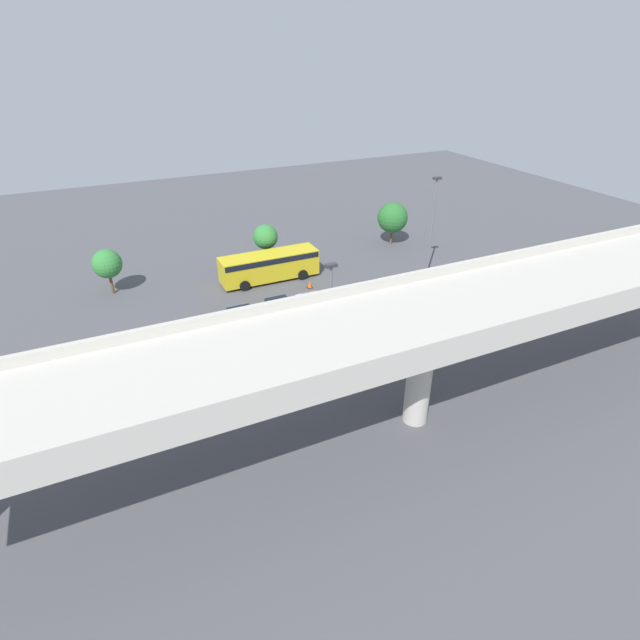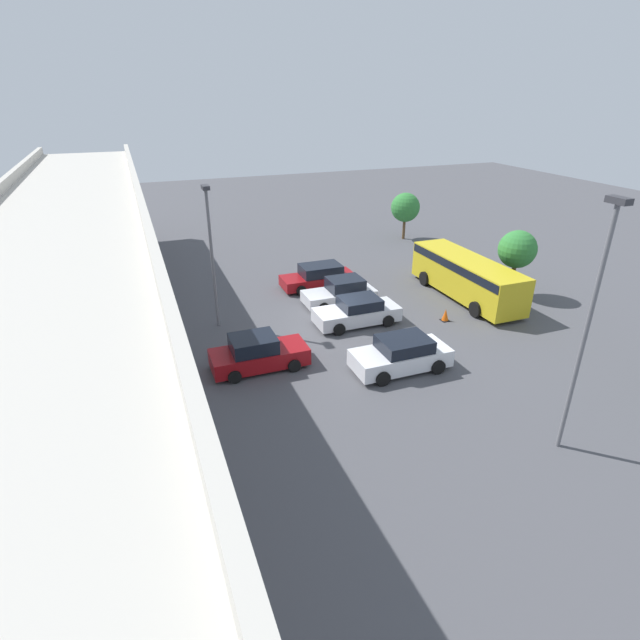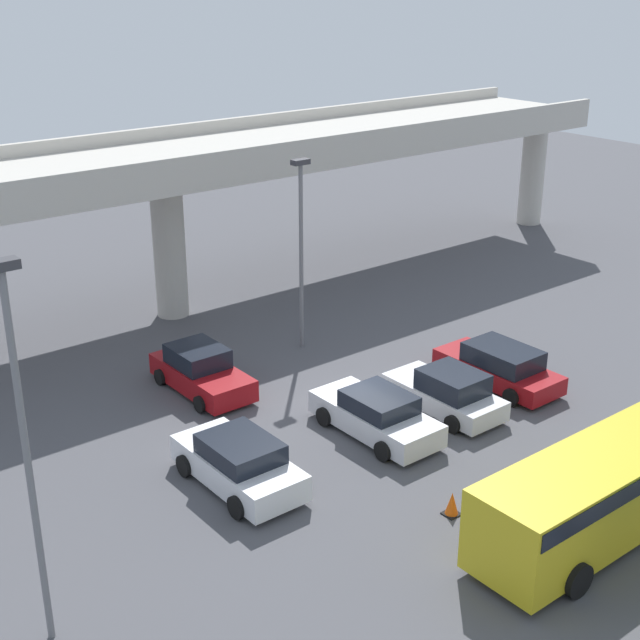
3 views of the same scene
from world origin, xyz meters
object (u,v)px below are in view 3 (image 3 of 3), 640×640
(parked_car_1, at_px, (201,371))
(parked_car_3, at_px, (446,392))
(lamp_post_mid_lot, at_px, (301,240))
(parked_car_2, at_px, (376,415))
(parked_car_4, at_px, (499,366))
(traffic_cone, at_px, (452,504))
(parked_car_0, at_px, (239,463))
(shuttle_bus, at_px, (607,484))
(lamp_post_near_aisle, at_px, (24,435))

(parked_car_1, bearing_deg, parked_car_3, 40.82)
(lamp_post_mid_lot, bearing_deg, parked_car_1, -170.13)
(parked_car_2, bearing_deg, lamp_post_mid_lot, -19.08)
(parked_car_2, relative_size, lamp_post_mid_lot, 0.62)
(lamp_post_mid_lot, bearing_deg, parked_car_2, -109.08)
(parked_car_3, height_order, parked_car_4, parked_car_3)
(traffic_cone, bearing_deg, parked_car_1, 96.69)
(parked_car_1, bearing_deg, lamp_post_mid_lot, 99.87)
(parked_car_2, height_order, parked_car_3, parked_car_3)
(parked_car_1, relative_size, parked_car_3, 1.03)
(parked_car_0, distance_m, parked_car_4, 11.21)
(lamp_post_mid_lot, relative_size, traffic_cone, 10.81)
(parked_car_3, bearing_deg, shuttle_bus, 166.30)
(shuttle_bus, xyz_separation_m, traffic_cone, (-2.56, 3.09, -1.17))
(parked_car_0, xyz_separation_m, parked_car_1, (2.47, 6.13, -0.01))
(parked_car_2, relative_size, parked_car_4, 0.98)
(parked_car_2, bearing_deg, parked_car_4, -90.06)
(parked_car_1, bearing_deg, parked_car_4, 54.09)
(shuttle_bus, xyz_separation_m, lamp_post_mid_lot, (1.39, 15.09, 2.97))
(parked_car_1, distance_m, traffic_cone, 11.17)
(parked_car_4, bearing_deg, parked_car_0, 89.00)
(parked_car_2, xyz_separation_m, lamp_post_near_aisle, (-12.13, -2.47, 4.50))
(parked_car_0, distance_m, lamp_post_mid_lot, 11.09)
(parked_car_0, relative_size, traffic_cone, 6.48)
(parked_car_2, bearing_deg, parked_car_3, -95.50)
(lamp_post_mid_lot, bearing_deg, parked_car_4, -64.27)
(parked_car_3, distance_m, traffic_cone, 6.30)
(parked_car_2, height_order, lamp_post_near_aisle, lamp_post_near_aisle)
(parked_car_0, bearing_deg, parked_car_4, -91.00)
(parked_car_4, bearing_deg, parked_car_3, 95.26)
(lamp_post_mid_lot, xyz_separation_m, traffic_cone, (-3.95, -12.00, -4.13))
(parked_car_3, xyz_separation_m, parked_car_4, (3.03, 0.28, 0.01))
(parked_car_3, distance_m, parked_car_4, 3.04)
(lamp_post_near_aisle, relative_size, lamp_post_mid_lot, 1.19)
(parked_car_3, bearing_deg, parked_car_4, -84.74)
(parked_car_0, distance_m, parked_car_1, 6.61)
(parked_car_0, relative_size, lamp_post_near_aisle, 0.50)
(parked_car_2, distance_m, lamp_post_near_aisle, 13.17)
(parked_car_1, xyz_separation_m, shuttle_bus, (3.86, -14.18, 0.76))
(parked_car_2, height_order, traffic_cone, parked_car_2)
(parked_car_0, xyz_separation_m, lamp_post_near_aisle, (-6.91, -2.66, 4.46))
(parked_car_2, relative_size, parked_car_3, 1.08)
(parked_car_0, xyz_separation_m, traffic_cone, (3.77, -4.96, -0.41))
(parked_car_4, bearing_deg, parked_car_2, 89.94)
(parked_car_3, relative_size, lamp_post_mid_lot, 0.57)
(parked_car_2, distance_m, parked_car_3, 2.98)
(shuttle_bus, bearing_deg, lamp_post_mid_lot, 84.75)
(parked_car_0, relative_size, parked_car_1, 1.02)
(parked_car_1, height_order, traffic_cone, parked_car_1)
(parked_car_1, relative_size, traffic_cone, 6.37)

